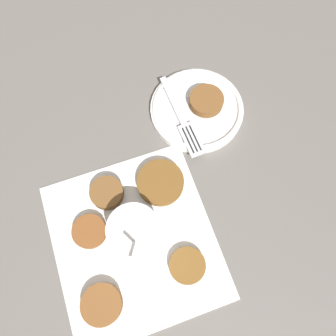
# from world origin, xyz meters

# --- Properties ---
(ground_plane) EXTENTS (4.00, 4.00, 0.00)m
(ground_plane) POSITION_xyz_m (0.00, 0.00, 0.00)
(ground_plane) COLOR #605B56
(napkin) EXTENTS (0.32, 0.30, 0.00)m
(napkin) POSITION_xyz_m (-0.02, 0.00, 0.00)
(napkin) COLOR silver
(napkin) RESTS_ON ground_plane
(sauce_bowl) EXTENTS (0.09, 0.09, 0.12)m
(sauce_bowl) POSITION_xyz_m (-0.03, 0.01, 0.03)
(sauce_bowl) COLOR white
(sauce_bowl) RESTS_ON napkin
(fritter_0) EXTENTS (0.06, 0.06, 0.01)m
(fritter_0) POSITION_xyz_m (0.06, 0.06, 0.01)
(fritter_0) COLOR brown
(fritter_0) RESTS_ON napkin
(fritter_1) EXTENTS (0.06, 0.06, 0.02)m
(fritter_1) POSITION_xyz_m (-0.12, -0.01, 0.01)
(fritter_1) COLOR brown
(fritter_1) RESTS_ON napkin
(fritter_2) EXTENTS (0.06, 0.06, 0.01)m
(fritter_2) POSITION_xyz_m (-0.07, -0.06, 0.01)
(fritter_2) COLOR brown
(fritter_2) RESTS_ON napkin
(fritter_3) EXTENTS (0.07, 0.07, 0.02)m
(fritter_3) POSITION_xyz_m (0.05, -0.09, 0.01)
(fritter_3) COLOR brown
(fritter_3) RESTS_ON napkin
(fritter_4) EXTENTS (0.08, 0.08, 0.02)m
(fritter_4) POSITION_xyz_m (-0.09, 0.09, 0.01)
(fritter_4) COLOR brown
(fritter_4) RESTS_ON napkin
(serving_plate) EXTENTS (0.18, 0.18, 0.02)m
(serving_plate) POSITION_xyz_m (-0.19, 0.22, 0.01)
(serving_plate) COLOR white
(serving_plate) RESTS_ON ground_plane
(fritter_on_plate) EXTENTS (0.07, 0.07, 0.02)m
(fritter_on_plate) POSITION_xyz_m (-0.19, 0.23, 0.03)
(fritter_on_plate) COLOR brown
(fritter_on_plate) RESTS_ON serving_plate
(fork) EXTENTS (0.18, 0.04, 0.00)m
(fork) POSITION_xyz_m (-0.17, 0.18, 0.02)
(fork) COLOR silver
(fork) RESTS_ON serving_plate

